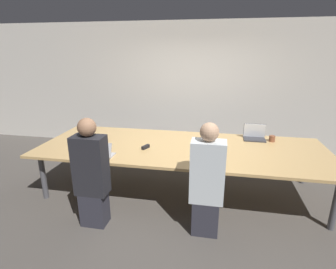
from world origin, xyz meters
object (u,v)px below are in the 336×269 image
cup_near_left (85,151)px  laptop_far_right (254,135)px  laptop_near_left (100,152)px  person_near_left (91,175)px  stapler (146,147)px  person_near_midright (207,182)px  laptop_near_midright (208,161)px  cup_far_right (272,139)px

cup_near_left → laptop_far_right: bearing=24.9°
laptop_far_right → laptop_near_left: laptop_far_right is taller
laptop_far_right → person_near_left: person_near_left is taller
person_near_left → stapler: (0.46, 0.88, 0.08)m
person_near_midright → laptop_near_midright: bearing=-88.0°
person_near_midright → laptop_far_right: bearing=-114.4°
laptop_far_right → laptop_near_midright: size_ratio=1.08×
cup_far_right → stapler: bearing=-160.1°
cup_near_left → stapler: (0.80, 0.37, -0.02)m
laptop_near_midright → laptop_near_left: (-1.49, 0.04, -0.01)m
cup_near_left → stapler: cup_near_left is taller
person_near_midright → person_near_left: (-1.43, -0.09, 0.01)m
cup_far_right → laptop_near_left: 2.73m
cup_far_right → laptop_far_right: bearing=164.2°
laptop_far_right → person_near_left: bearing=-142.2°
person_near_left → stapler: person_near_left is taller
laptop_near_left → person_near_left: size_ratio=0.25×
laptop_far_right → person_near_midright: (-0.71, -1.57, -0.14)m
laptop_near_left → cup_near_left: size_ratio=4.29×
laptop_near_midright → laptop_near_left: laptop_near_midright is taller
person_near_left → person_near_midright: bearing=-176.4°
cup_far_right → cup_near_left: size_ratio=1.18×
laptop_near_left → person_near_left: 0.47m
laptop_far_right → laptop_near_left: 2.53m
laptop_far_right → cup_near_left: 2.74m
laptop_near_midright → person_near_midright: bearing=92.0°
cup_far_right → laptop_near_midright: bearing=-130.2°
laptop_near_midright → person_near_left: 1.48m
laptop_near_midright → stapler: (-0.96, 0.47, -0.04)m
laptop_near_midright → laptop_near_left: bearing=-1.7°
person_near_midright → cup_near_left: person_near_midright is taller
person_near_midright → laptop_near_left: size_ratio=3.99×
cup_far_right → person_near_midright: 1.79m
laptop_near_midright → stapler: bearing=-26.2°
cup_far_right → person_near_left: size_ratio=0.07×
person_near_midright → cup_near_left: (-1.77, 0.42, 0.11)m
laptop_near_midright → person_near_midright: 0.35m
person_near_left → cup_near_left: person_near_left is taller
person_near_midright → person_near_left: size_ratio=0.99×
laptop_near_midright → person_near_midright: (0.01, -0.32, -0.13)m
cup_far_right → person_near_midright: person_near_midright is taller
stapler → cup_far_right: bearing=44.3°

